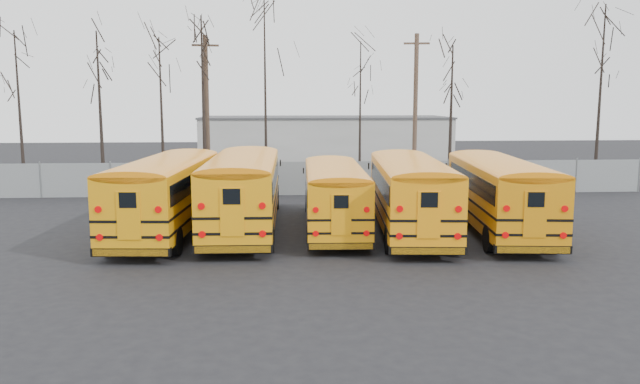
{
  "coord_description": "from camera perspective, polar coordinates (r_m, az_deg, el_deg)",
  "views": [
    {
      "loc": [
        -2.26,
        -24.78,
        5.65
      ],
      "look_at": [
        -0.42,
        2.39,
        1.6
      ],
      "focal_mm": 35.0,
      "sensor_mm": 36.0,
      "label": 1
    }
  ],
  "objects": [
    {
      "name": "bus_b",
      "position": [
        26.93,
        -7.0,
        0.58
      ],
      "size": [
        3.04,
        12.21,
        3.4
      ],
      "rotation": [
        0.0,
        0.0,
        -0.02
      ],
      "color": "black",
      "rests_on": "ground"
    },
    {
      "name": "tree_4",
      "position": [
        38.89,
        -5.02,
        8.79
      ],
      "size": [
        0.26,
        0.26,
        11.79
      ],
      "primitive_type": "cone",
      "color": "black",
      "rests_on": "ground"
    },
    {
      "name": "ground",
      "position": [
        25.52,
        1.31,
        -4.33
      ],
      "size": [
        120.0,
        120.0,
        0.0
      ],
      "primitive_type": "plane",
      "color": "black",
      "rests_on": "ground"
    },
    {
      "name": "tree_5",
      "position": [
        41.46,
        3.68,
        7.11
      ],
      "size": [
        0.26,
        0.26,
        9.38
      ],
      "primitive_type": "cone",
      "color": "black",
      "rests_on": "ground"
    },
    {
      "name": "bus_a",
      "position": [
        26.98,
        -13.79,
        0.31
      ],
      "size": [
        3.6,
        12.01,
        3.32
      ],
      "rotation": [
        0.0,
        0.0,
        -0.08
      ],
      "color": "black",
      "rests_on": "ground"
    },
    {
      "name": "tree_1",
      "position": [
        41.39,
        -19.45,
        6.95
      ],
      "size": [
        0.26,
        0.26,
        9.81
      ],
      "primitive_type": "cone",
      "color": "black",
      "rests_on": "ground"
    },
    {
      "name": "tree_6",
      "position": [
        41.93,
        11.87,
        6.78
      ],
      "size": [
        0.26,
        0.26,
        9.11
      ],
      "primitive_type": "cone",
      "color": "black",
      "rests_on": "ground"
    },
    {
      "name": "utility_pole_right",
      "position": [
        45.24,
        8.71,
        7.86
      ],
      "size": [
        1.82,
        0.32,
        10.23
      ],
      "rotation": [
        0.0,
        0.0,
        -0.09
      ],
      "color": "brown",
      "rests_on": "ground"
    },
    {
      "name": "bus_e",
      "position": [
        27.58,
        15.96,
        0.31
      ],
      "size": [
        3.78,
        11.76,
        3.24
      ],
      "rotation": [
        0.0,
        0.0,
        -0.1
      ],
      "color": "black",
      "rests_on": "ground"
    },
    {
      "name": "bus_c",
      "position": [
        26.81,
        1.31,
        0.06
      ],
      "size": [
        2.83,
        10.68,
        2.97
      ],
      "rotation": [
        0.0,
        0.0,
        -0.04
      ],
      "color": "black",
      "rests_on": "ground"
    },
    {
      "name": "bus_d",
      "position": [
        26.66,
        8.2,
        0.31
      ],
      "size": [
        3.62,
        11.84,
        3.27
      ],
      "rotation": [
        0.0,
        0.0,
        -0.08
      ],
      "color": "black",
      "rests_on": "ground"
    },
    {
      "name": "fence",
      "position": [
        37.14,
        -0.35,
        1.26
      ],
      "size": [
        40.0,
        0.04,
        2.0
      ],
      "primitive_type": "cube",
      "color": "gray",
      "rests_on": "ground"
    },
    {
      "name": "tree_0",
      "position": [
        44.02,
        -25.77,
        6.72
      ],
      "size": [
        0.26,
        0.26,
        9.91
      ],
      "primitive_type": "cone",
      "color": "black",
      "rests_on": "ground"
    },
    {
      "name": "tree_7",
      "position": [
        44.55,
        24.22,
        7.94
      ],
      "size": [
        0.26,
        0.26,
        11.64
      ],
      "primitive_type": "cone",
      "color": "black",
      "rests_on": "ground"
    },
    {
      "name": "distant_building",
      "position": [
        57.06,
        0.42,
        4.79
      ],
      "size": [
        22.0,
        8.0,
        4.0
      ],
      "primitive_type": "cube",
      "color": "#B7B6B2",
      "rests_on": "ground"
    },
    {
      "name": "utility_pole_left",
      "position": [
        41.85,
        -10.3,
        7.45
      ],
      "size": [
        1.74,
        0.37,
        9.77
      ],
      "rotation": [
        0.0,
        0.0,
        0.14
      ],
      "color": "#443226",
      "rests_on": "ground"
    },
    {
      "name": "tree_3",
      "position": [
        41.2,
        -10.62,
        8.05
      ],
      "size": [
        0.26,
        0.26,
        10.92
      ],
      "primitive_type": "cone",
      "color": "black",
      "rests_on": "ground"
    },
    {
      "name": "tree_2",
      "position": [
        39.58,
        -14.28,
        6.8
      ],
      "size": [
        0.26,
        0.26,
        9.37
      ],
      "primitive_type": "cone",
      "color": "black",
      "rests_on": "ground"
    }
  ]
}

